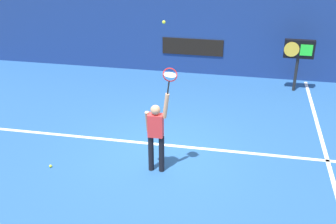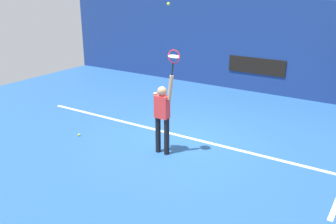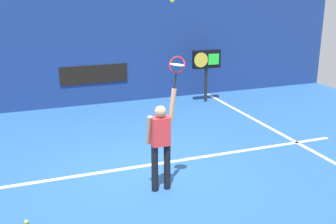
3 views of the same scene
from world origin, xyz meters
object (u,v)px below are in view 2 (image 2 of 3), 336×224
tennis_racket (174,58)px  tennis_ball (168,4)px  tennis_player (162,114)px  spare_ball (79,135)px

tennis_racket → tennis_ball: bearing=-158.8°
tennis_ball → tennis_player: bearing=166.6°
tennis_ball → spare_ball: bearing=-173.4°
spare_ball → tennis_ball: bearing=6.6°
tennis_player → tennis_ball: bearing=-13.4°
tennis_player → spare_ball: bearing=-171.8°
tennis_player → spare_ball: tennis_player is taller
tennis_player → spare_ball: 2.71m
tennis_player → tennis_racket: (0.32, -0.00, 1.38)m
tennis_player → tennis_racket: 1.42m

